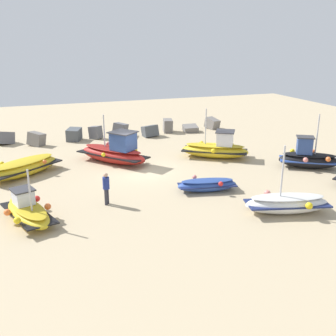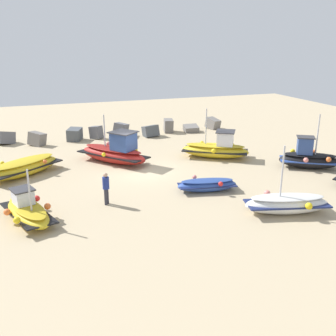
{
  "view_description": "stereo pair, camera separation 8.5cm",
  "coord_description": "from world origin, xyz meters",
  "px_view_note": "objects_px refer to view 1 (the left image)",
  "views": [
    {
      "loc": [
        -6.04,
        -21.83,
        7.58
      ],
      "look_at": [
        0.84,
        -2.52,
        0.9
      ],
      "focal_mm": 41.96,
      "sensor_mm": 36.0,
      "label": 1
    },
    {
      "loc": [
        -5.96,
        -21.86,
        7.58
      ],
      "look_at": [
        0.84,
        -2.52,
        0.9
      ],
      "focal_mm": 41.96,
      "sensor_mm": 36.0,
      "label": 2
    }
  ],
  "objects_px": {
    "fishing_boat_1": "(28,211)",
    "fishing_boat_5": "(24,167)",
    "fishing_boat_4": "(309,158)",
    "fishing_boat_7": "(207,185)",
    "person_walking": "(106,186)",
    "fishing_boat_8": "(216,149)",
    "fishing_boat_6": "(287,203)",
    "fishing_boat_0": "(114,152)"
  },
  "relations": [
    {
      "from": "fishing_boat_6",
      "to": "fishing_boat_4",
      "type": "bearing_deg",
      "value": 58.88
    },
    {
      "from": "fishing_boat_4",
      "to": "fishing_boat_6",
      "type": "distance_m",
      "value": 7.45
    },
    {
      "from": "fishing_boat_5",
      "to": "fishing_boat_6",
      "type": "relative_size",
      "value": 1.13
    },
    {
      "from": "fishing_boat_0",
      "to": "fishing_boat_6",
      "type": "height_order",
      "value": "fishing_boat_6"
    },
    {
      "from": "fishing_boat_0",
      "to": "fishing_boat_4",
      "type": "bearing_deg",
      "value": 26.75
    },
    {
      "from": "fishing_boat_0",
      "to": "fishing_boat_1",
      "type": "xyz_separation_m",
      "value": [
        -5.44,
        -7.17,
        -0.27
      ]
    },
    {
      "from": "fishing_boat_8",
      "to": "person_walking",
      "type": "distance_m",
      "value": 10.16
    },
    {
      "from": "fishing_boat_7",
      "to": "fishing_boat_8",
      "type": "bearing_deg",
      "value": -109.59
    },
    {
      "from": "fishing_boat_1",
      "to": "fishing_boat_5",
      "type": "xyz_separation_m",
      "value": [
        -0.11,
        6.51,
        0.06
      ]
    },
    {
      "from": "fishing_boat_0",
      "to": "fishing_boat_8",
      "type": "bearing_deg",
      "value": 42.09
    },
    {
      "from": "fishing_boat_5",
      "to": "person_walking",
      "type": "relative_size",
      "value": 2.87
    },
    {
      "from": "fishing_boat_1",
      "to": "fishing_boat_7",
      "type": "relative_size",
      "value": 1.18
    },
    {
      "from": "fishing_boat_6",
      "to": "fishing_boat_8",
      "type": "xyz_separation_m",
      "value": [
        0.93,
        9.21,
        0.15
      ]
    },
    {
      "from": "fishing_boat_6",
      "to": "fishing_boat_5",
      "type": "bearing_deg",
      "value": 154.11
    },
    {
      "from": "fishing_boat_5",
      "to": "fishing_boat_7",
      "type": "xyz_separation_m",
      "value": [
        9.06,
        -5.93,
        -0.15
      ]
    },
    {
      "from": "fishing_boat_7",
      "to": "person_walking",
      "type": "height_order",
      "value": "person_walking"
    },
    {
      "from": "fishing_boat_1",
      "to": "fishing_boat_5",
      "type": "relative_size",
      "value": 0.84
    },
    {
      "from": "fishing_boat_4",
      "to": "person_walking",
      "type": "relative_size",
      "value": 2.36
    },
    {
      "from": "fishing_boat_0",
      "to": "fishing_boat_4",
      "type": "relative_size",
      "value": 1.3
    },
    {
      "from": "fishing_boat_0",
      "to": "fishing_boat_4",
      "type": "height_order",
      "value": "fishing_boat_4"
    },
    {
      "from": "fishing_boat_5",
      "to": "fishing_boat_7",
      "type": "relative_size",
      "value": 1.41
    },
    {
      "from": "person_walking",
      "to": "fishing_boat_1",
      "type": "bearing_deg",
      "value": 48.04
    },
    {
      "from": "fishing_boat_4",
      "to": "fishing_boat_5",
      "type": "xyz_separation_m",
      "value": [
        -16.67,
        4.42,
        -0.13
      ]
    },
    {
      "from": "fishing_boat_7",
      "to": "person_walking",
      "type": "bearing_deg",
      "value": 10.66
    },
    {
      "from": "fishing_boat_5",
      "to": "fishing_boat_7",
      "type": "distance_m",
      "value": 10.83
    },
    {
      "from": "fishing_boat_4",
      "to": "fishing_boat_5",
      "type": "height_order",
      "value": "fishing_boat_4"
    },
    {
      "from": "fishing_boat_6",
      "to": "fishing_boat_7",
      "type": "height_order",
      "value": "fishing_boat_6"
    },
    {
      "from": "fishing_boat_8",
      "to": "fishing_boat_1",
      "type": "bearing_deg",
      "value": -121.34
    },
    {
      "from": "fishing_boat_0",
      "to": "fishing_boat_5",
      "type": "relative_size",
      "value": 1.07
    },
    {
      "from": "fishing_boat_4",
      "to": "fishing_boat_8",
      "type": "bearing_deg",
      "value": -11.03
    },
    {
      "from": "fishing_boat_4",
      "to": "fishing_boat_7",
      "type": "relative_size",
      "value": 1.16
    },
    {
      "from": "fishing_boat_5",
      "to": "person_walking",
      "type": "xyz_separation_m",
      "value": [
        3.73,
        -5.92,
        0.43
      ]
    },
    {
      "from": "fishing_boat_1",
      "to": "fishing_boat_7",
      "type": "height_order",
      "value": "fishing_boat_1"
    },
    {
      "from": "fishing_boat_4",
      "to": "fishing_boat_6",
      "type": "xyz_separation_m",
      "value": [
        -5.32,
        -5.22,
        -0.16
      ]
    },
    {
      "from": "fishing_boat_4",
      "to": "fishing_boat_0",
      "type": "bearing_deg",
      "value": 6.64
    },
    {
      "from": "fishing_boat_5",
      "to": "fishing_boat_1",
      "type": "bearing_deg",
      "value": -125.61
    },
    {
      "from": "fishing_boat_0",
      "to": "fishing_boat_5",
      "type": "bearing_deg",
      "value": -121.92
    },
    {
      "from": "fishing_boat_8",
      "to": "person_walking",
      "type": "bearing_deg",
      "value": -115.19
    },
    {
      "from": "fishing_boat_4",
      "to": "fishing_boat_7",
      "type": "distance_m",
      "value": 7.76
    },
    {
      "from": "fishing_boat_4",
      "to": "fishing_boat_8",
      "type": "height_order",
      "value": "fishing_boat_4"
    },
    {
      "from": "fishing_boat_1",
      "to": "person_walking",
      "type": "height_order",
      "value": "fishing_boat_1"
    },
    {
      "from": "fishing_boat_8",
      "to": "person_walking",
      "type": "relative_size",
      "value": 2.94
    }
  ]
}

